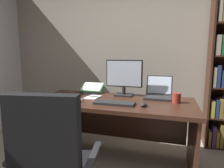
{
  "coord_description": "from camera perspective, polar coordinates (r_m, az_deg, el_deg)",
  "views": [
    {
      "loc": [
        0.41,
        -0.91,
        1.25
      ],
      "look_at": [
        -0.18,
        1.06,
        0.93
      ],
      "focal_mm": 30.92,
      "sensor_mm": 36.0,
      "label": 1
    }
  ],
  "objects": [
    {
      "name": "wall_back",
      "position": [
        3.07,
        9.18,
        9.13
      ],
      "size": [
        5.14,
        0.12,
        2.54
      ],
      "primitive_type": "cube",
      "color": "#A89E8E",
      "rests_on": "ground"
    },
    {
      "name": "desk",
      "position": [
        2.3,
        0.71,
        -9.01
      ],
      "size": [
        1.79,
        0.79,
        0.73
      ],
      "color": "#381E14",
      "rests_on": "ground"
    },
    {
      "name": "monitor",
      "position": [
        2.37,
        3.58,
        1.81
      ],
      "size": [
        0.45,
        0.16,
        0.44
      ],
      "color": "#232326",
      "rests_on": "desk"
    },
    {
      "name": "laptop",
      "position": [
        2.35,
        13.61,
        -2.66
      ],
      "size": [
        0.31,
        0.34,
        0.25
      ],
      "color": "#232326",
      "rests_on": "desk"
    },
    {
      "name": "keyboard",
      "position": [
        2.0,
        0.66,
        -5.66
      ],
      "size": [
        0.42,
        0.15,
        0.02
      ],
      "primitive_type": "cube",
      "color": "#232326",
      "rests_on": "desk"
    },
    {
      "name": "computer_mouse",
      "position": [
        1.94,
        9.27,
        -5.99
      ],
      "size": [
        0.06,
        0.1,
        0.04
      ],
      "primitive_type": "ellipsoid",
      "color": "#232326",
      "rests_on": "desk"
    },
    {
      "name": "reading_stand_with_book",
      "position": [
        2.59,
        -6.03,
        -1.21
      ],
      "size": [
        0.29,
        0.26,
        0.12
      ],
      "color": "#232326",
      "rests_on": "desk"
    },
    {
      "name": "open_binder",
      "position": [
        2.21,
        -15.84,
        -4.57
      ],
      "size": [
        0.56,
        0.43,
        0.02
      ],
      "rotation": [
        0.0,
        0.0,
        -0.26
      ],
      "color": "orange",
      "rests_on": "desk"
    },
    {
      "name": "notepad",
      "position": [
        2.31,
        -5.63,
        -3.89
      ],
      "size": [
        0.17,
        0.22,
        0.01
      ],
      "primitive_type": "cube",
      "rotation": [
        0.0,
        0.0,
        -0.08
      ],
      "color": "white",
      "rests_on": "desk"
    },
    {
      "name": "pen",
      "position": [
        2.3,
        -5.17,
        -3.71
      ],
      "size": [
        0.14,
        0.02,
        0.01
      ],
      "primitive_type": "cylinder",
      "rotation": [
        0.0,
        1.57,
        -0.1
      ],
      "color": "black",
      "rests_on": "notepad"
    },
    {
      "name": "coffee_mug",
      "position": [
        2.15,
        18.52,
        -3.93
      ],
      "size": [
        0.09,
        0.09,
        0.11
      ],
      "primitive_type": "cylinder",
      "color": "maroon",
      "rests_on": "desk"
    }
  ]
}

